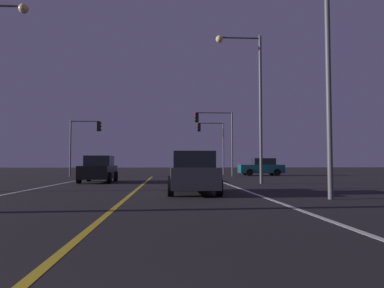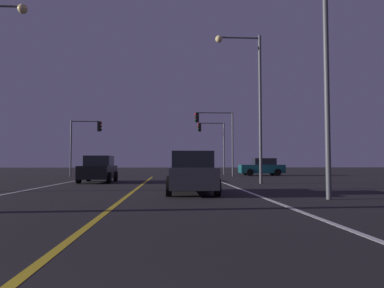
% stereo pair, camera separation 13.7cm
% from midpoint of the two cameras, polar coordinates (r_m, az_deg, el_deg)
% --- Properties ---
extents(lane_edge_right, '(0.16, 38.66, 0.01)m').
position_cam_midpoint_polar(lane_edge_right, '(14.46, 10.04, -7.79)').
color(lane_edge_right, silver).
rests_on(lane_edge_right, ground).
extents(lane_center_divider, '(0.16, 38.66, 0.01)m').
position_cam_midpoint_polar(lane_center_divider, '(14.14, -9.97, -7.90)').
color(lane_center_divider, gold).
rests_on(lane_center_divider, ground).
extents(car_crossing_side, '(4.30, 2.02, 1.70)m').
position_cam_midpoint_polar(car_crossing_side, '(37.00, 10.56, -3.53)').
color(car_crossing_side, black).
rests_on(car_crossing_side, ground).
extents(car_oncoming, '(2.02, 4.30, 1.70)m').
position_cam_midpoint_polar(car_oncoming, '(24.45, -14.33, -3.82)').
color(car_oncoming, black).
rests_on(car_oncoming, ground).
extents(car_lead_same_lane, '(2.02, 4.30, 1.70)m').
position_cam_midpoint_polar(car_lead_same_lane, '(15.07, -0.14, -4.53)').
color(car_lead_same_lane, black).
rests_on(car_lead_same_lane, ground).
extents(traffic_light_near_right, '(3.60, 0.36, 5.93)m').
position_cam_midpoint_polar(traffic_light_near_right, '(34.24, 3.38, 2.37)').
color(traffic_light_near_right, '#4C4C51').
rests_on(traffic_light_near_right, ground).
extents(traffic_light_near_left, '(2.83, 0.36, 5.06)m').
position_cam_midpoint_polar(traffic_light_near_left, '(34.76, -16.16, 1.34)').
color(traffic_light_near_left, '#4C4C51').
rests_on(traffic_light_near_left, ground).
extents(traffic_light_far_right, '(2.94, 0.36, 5.56)m').
position_cam_midpoint_polar(traffic_light_far_right, '(39.69, 2.83, 1.22)').
color(traffic_light_far_right, '#4C4C51').
rests_on(traffic_light_far_right, ground).
extents(street_lamp_right_near, '(1.95, 0.44, 8.40)m').
position_cam_midpoint_polar(street_lamp_right_near, '(13.95, 18.34, 14.05)').
color(street_lamp_right_near, '#4C4C51').
rests_on(street_lamp_right_near, ground).
extents(street_lamp_right_far, '(2.80, 0.44, 8.97)m').
position_cam_midpoint_polar(street_lamp_right_far, '(22.78, 8.84, 8.27)').
color(street_lamp_right_far, '#4C4C51').
rests_on(street_lamp_right_far, ground).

